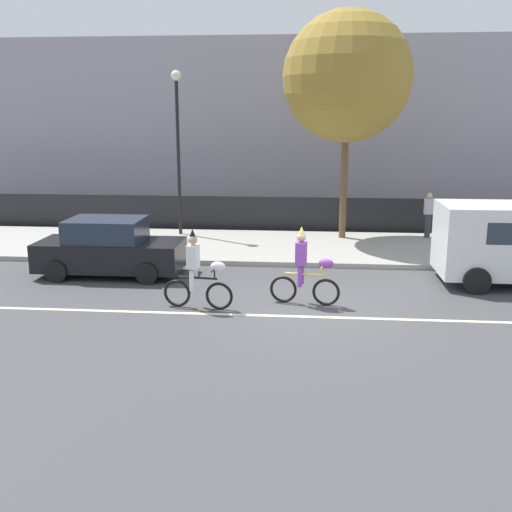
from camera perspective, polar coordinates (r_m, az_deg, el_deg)
name	(u,v)px	position (r m, az deg, el deg)	size (l,w,h in m)	color
ground_plane	(312,310)	(14.28, 5.39, -5.14)	(80.00, 80.00, 0.00)	#424244
road_centre_line	(312,317)	(13.81, 5.40, -5.79)	(36.00, 0.14, 0.01)	beige
sidewalk_curb	(312,247)	(20.53, 5.33, 0.83)	(60.00, 5.00, 0.15)	#9E9B93
fence_line	(312,215)	(23.26, 5.34, 3.89)	(40.00, 0.08, 1.40)	black
building_backdrop	(245,125)	(31.72, -1.03, 12.37)	(28.00, 8.00, 7.88)	#99939E
parade_cyclist_zebra	(198,274)	(14.18, -5.54, -1.73)	(1.71, 0.51, 1.92)	black
parade_cyclist_purple	(306,271)	(14.47, 4.74, -1.40)	(1.71, 0.52, 1.92)	black
parked_car_black	(110,248)	(17.58, -13.77, 0.71)	(4.10, 1.92, 1.64)	black
street_lamp_post	(178,129)	(22.14, -7.48, 11.91)	(0.36, 0.36, 5.86)	black
street_tree_near_lamp	(347,77)	(21.55, 8.70, 16.50)	(4.45, 4.45, 7.83)	brown
pedestrian_onlooker	(428,214)	(22.46, 16.09, 3.89)	(0.32, 0.20, 1.62)	#33333D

